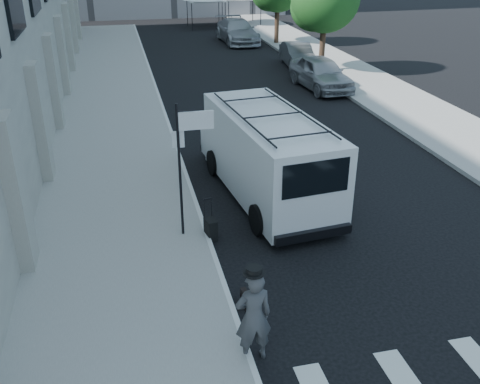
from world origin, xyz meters
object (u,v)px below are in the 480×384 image
briefcase (246,299)px  suitcase (211,229)px  businessman (253,317)px  parked_car_c (237,31)px  parked_car_a (321,73)px  parked_car_b (298,55)px  cargo_van (266,154)px

briefcase → suitcase: (-0.23, 2.94, 0.12)m
briefcase → suitcase: suitcase is taller
businessman → parked_car_c: bearing=-104.3°
parked_car_a → suitcase: bearing=-125.3°
parked_car_a → parked_car_b: parked_car_a is taller
cargo_van → briefcase: bearing=-115.9°
businessman → parked_car_b: 24.90m
briefcase → cargo_van: cargo_van is taller
cargo_van → parked_car_c: bearing=73.0°
cargo_van → parked_car_a: 12.89m
briefcase → parked_car_a: size_ratio=0.09×
businessman → suitcase: businessman is taller
cargo_van → parked_car_c: size_ratio=1.22×
businessman → suitcase: (-0.00, 4.47, -0.66)m
suitcase → cargo_van: cargo_van is taller
businessman → briefcase: 1.73m
cargo_van → parked_car_c: 25.52m
businessman → parked_car_b: (8.70, 23.33, -0.26)m
parked_car_b → cargo_van: bearing=-106.3°
parked_car_c → cargo_van: bearing=-102.9°
parked_car_a → parked_car_b: bearing=80.1°
briefcase → parked_car_a: (7.96, 16.61, 0.65)m
briefcase → parked_car_b: 23.39m
suitcase → parked_car_c: (6.90, 27.38, 0.54)m
briefcase → parked_car_c: 31.05m
businessman → parked_car_c: (6.90, 31.85, -0.12)m
briefcase → businessman: bearing=-102.7°
suitcase → parked_car_c: 28.24m
briefcase → parked_car_b: size_ratio=0.10×
parked_car_a → parked_car_c: (-1.30, 13.71, 0.01)m
parked_car_b → briefcase: bearing=-105.9°
parked_car_c → parked_car_a: bearing=-86.7°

